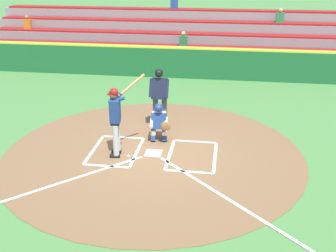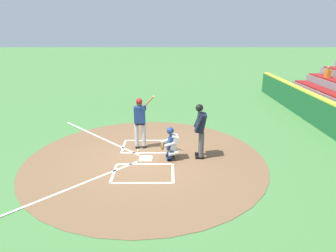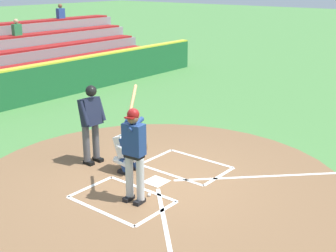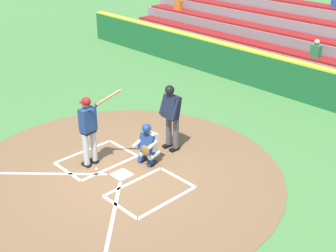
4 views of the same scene
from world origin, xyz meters
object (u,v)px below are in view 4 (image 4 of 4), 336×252
at_px(catcher, 148,143).
at_px(baseball, 96,169).
at_px(batter, 89,126).
at_px(plate_umpire, 171,113).

bearing_deg(catcher, baseball, 61.49).
xyz_separation_m(batter, plate_umpire, (-0.80, -2.07, -0.02)).
relative_size(catcher, plate_umpire, 0.61).
distance_m(batter, catcher, 1.53).
bearing_deg(catcher, batter, 48.82).
bearing_deg(catcher, plate_umpire, -81.16).
relative_size(catcher, baseball, 15.27).
distance_m(plate_umpire, baseball, 2.44).
relative_size(batter, plate_umpire, 1.14).
height_order(catcher, plate_umpire, plate_umpire).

